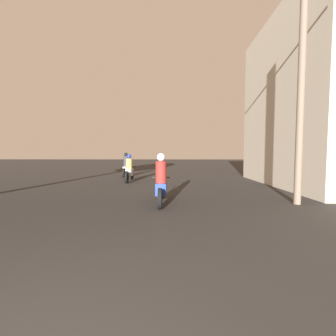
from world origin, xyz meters
The scene contains 5 objects.
motorcycle_blue centered at (0.62, 5.91, 0.61)m, with size 0.60×1.94×1.50m.
motorcycle_silver centered at (-1.34, 11.23, 0.60)m, with size 0.60×2.07×1.47m.
motorcycle_white centered at (-2.06, 13.93, 0.63)m, with size 0.60×2.06×1.57m.
building_right_near centered at (7.69, 9.88, 3.93)m, with size 4.34×7.72×7.87m.
utility_pole_near centered at (4.63, 5.91, 3.37)m, with size 1.60×0.20×6.41m.
Camera 1 is at (0.95, -0.69, 1.48)m, focal length 24.00 mm.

